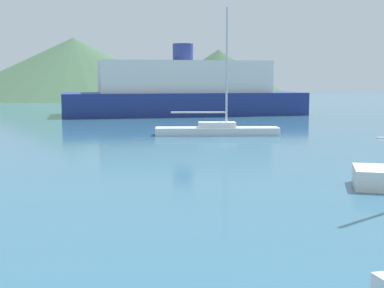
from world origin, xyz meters
name	(u,v)px	position (x,y,z in m)	size (l,w,h in m)	color
sailboat_middle	(217,129)	(6.83, 27.11, 0.35)	(7.38, 3.45, 7.42)	silver
ferry_distant	(183,91)	(10.55, 45.55, 2.19)	(22.70, 9.88, 6.55)	navy
hill_central	(74,68)	(5.96, 95.36, 5.29)	(44.02, 44.02, 10.58)	#38563D
hill_east	(219,72)	(35.48, 100.05, 4.64)	(29.10, 29.10, 9.29)	#38563D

